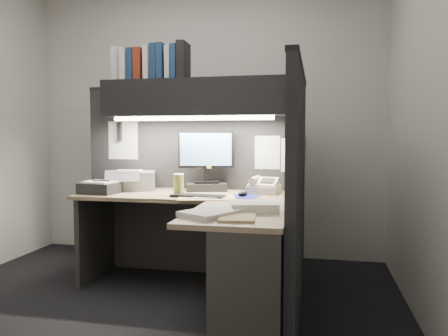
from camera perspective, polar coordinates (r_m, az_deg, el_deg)
The scene contains 22 objects.
floor at distance 3.19m, azimuth -9.61°, elevation -17.66°, with size 3.50×3.50×0.00m, color black.
wall_back at distance 4.40m, azimuth -2.56°, elevation 6.28°, with size 3.50×0.04×2.70m, color silver.
wall_right at distance 2.83m, azimuth 25.34°, elevation 7.12°, with size 0.04×3.00×2.70m, color silver.
partition_back at distance 3.86m, azimuth -4.24°, elevation -1.59°, with size 1.90×0.06×1.60m, color black.
partition_right at distance 2.96m, azimuth 9.50°, elevation -3.35°, with size 0.06×1.50×1.60m, color black.
desk at distance 2.93m, azimuth -1.84°, elevation -10.50°, with size 1.70×1.53×0.73m.
overhead_shelf at distance 3.65m, azimuth -3.65°, elevation 9.09°, with size 1.55×0.34×0.30m, color black.
task_light_tube at distance 3.51m, azimuth -4.26°, elevation 6.51°, with size 0.04×0.04×1.32m, color white.
monitor at distance 3.64m, azimuth -2.31°, elevation 0.12°, with size 0.45×0.29×0.50m.
keyboard at distance 3.27m, azimuth -3.44°, elevation -3.68°, with size 0.40×0.13×0.02m, color black.
mousepad at distance 3.30m, azimuth 2.47°, elevation -3.73°, with size 0.23×0.21×0.00m, color navy.
mouse at distance 3.30m, azimuth 2.44°, elevation -3.36°, with size 0.06×0.10×0.04m, color black.
telephone at distance 3.51m, azimuth 5.21°, elevation -2.50°, with size 0.24×0.25×0.10m, color beige.
coffee_cup at distance 3.44m, azimuth -5.96°, elevation -2.19°, with size 0.08×0.08×0.15m, color #CCC351.
printer at distance 3.82m, azimuth -11.95°, elevation -1.60°, with size 0.39×0.33×0.16m, color gray.
notebook_stack at distance 3.63m, azimuth -15.89°, elevation -2.52°, with size 0.28×0.24×0.09m, color black.
open_folder at distance 3.21m, azimuth -2.32°, elevation -3.94°, with size 0.42×0.27×0.01m, color tan.
paper_stack_a at distance 2.68m, azimuth 3.92°, elevation -5.03°, with size 0.28×0.23×0.05m, color white.
paper_stack_b at distance 2.51m, azimuth -1.89°, elevation -5.92°, with size 0.24×0.30×0.03m, color white.
manila_stack at distance 2.41m, azimuth 1.78°, elevation -6.50°, with size 0.20×0.25×0.01m, color tan.
binder_row at distance 3.81m, azimuth -9.32°, elevation 13.26°, with size 0.63×0.25×0.31m.
pinned_papers at distance 3.39m, azimuth 0.36°, elevation 1.94°, with size 1.76×1.31×0.51m.
Camera 1 is at (1.11, -2.75, 1.18)m, focal length 35.00 mm.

